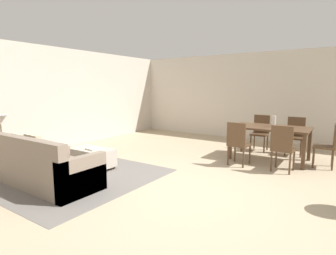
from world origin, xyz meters
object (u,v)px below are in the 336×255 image
dining_table (270,131)px  book_on_ottoman (93,149)px  table_lamp (0,121)px  dining_chair_near_left (238,141)px  ottoman_table (92,157)px  couch (41,167)px  dining_chair_head_east (329,143)px  vase_centerpiece (274,121)px  dining_chair_far_left (260,131)px  dining_chair_far_right (295,134)px  side_table (3,148)px  dining_chair_near_right (282,146)px

dining_table → book_on_ottoman: bearing=-134.3°
table_lamp → dining_chair_near_left: (3.72, 2.93, -0.47)m
ottoman_table → dining_table: bearing=44.0°
couch → dining_chair_near_left: 3.79m
dining_chair_head_east → vase_centerpiece: bearing=179.3°
dining_chair_near_left → dining_chair_far_left: same height
table_lamp → dining_chair_far_left: table_lamp is taller
ottoman_table → book_on_ottoman: 0.23m
dining_chair_head_east → book_on_ottoman: bearing=-144.3°
dining_table → couch: bearing=-126.0°
dining_table → book_on_ottoman: size_ratio=6.37×
dining_chair_far_right → couch: bearing=-124.3°
couch → dining_table: 4.75m
couch → dining_chair_far_right: size_ratio=2.33×
dining_table → dining_chair_head_east: (1.16, 0.01, -0.15)m
table_lamp → dining_table: size_ratio=0.32×
table_lamp → side_table: bearing=-90.0°
dining_chair_far_left → book_on_ottoman: (-2.26, -3.64, -0.09)m
couch → dining_chair_near_left: dining_chair_near_left is taller
ottoman_table → dining_chair_near_right: bearing=30.2°
dining_table → dining_chair_head_east: 1.17m
table_lamp → dining_chair_far_right: 6.51m
table_lamp → dining_chair_head_east: table_lamp is taller
dining_chair_near_right → dining_chair_far_left: (-0.89, 1.69, 0.00)m
book_on_ottoman → couch: bearing=-94.2°
couch → dining_chair_near_right: (3.23, 3.00, 0.22)m
dining_chair_far_right → book_on_ottoman: 4.76m
ottoman_table → book_on_ottoman: size_ratio=3.61×
dining_chair_near_left → dining_chair_far_left: (-0.01, 1.73, 0.00)m
dining_chair_near_right → ottoman_table: bearing=-149.8°
dining_chair_far_left → couch: bearing=-116.5°
dining_chair_near_right → table_lamp: bearing=-147.1°
dining_table → dining_chair_near_left: 0.98m
vase_centerpiece → book_on_ottoman: size_ratio=0.96×
table_lamp → dining_chair_near_left: size_ratio=0.57×
dining_table → dining_chair_far_right: (0.40, 0.83, -0.15)m
dining_chair_far_left → vase_centerpiece: vase_centerpiece is taller
ottoman_table → vase_centerpiece: 4.03m
dining_chair_near_left → dining_chair_head_east: size_ratio=1.00×
dining_chair_far_left → dining_chair_far_right: bearing=-2.0°
dining_table → book_on_ottoman: dining_table is taller
ottoman_table → dining_chair_near_right: dining_chair_near_right is taller
side_table → dining_chair_head_east: bearing=35.6°
dining_chair_near_left → dining_chair_far_right: 1.89m
side_table → dining_chair_head_east: size_ratio=0.63×
dining_chair_near_left → table_lamp: bearing=-141.8°
dining_chair_far_left → dining_chair_far_right: same height
ottoman_table → table_lamp: table_lamp is taller
table_lamp → dining_chair_far_right: table_lamp is taller
side_table → book_on_ottoman: bearing=35.5°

